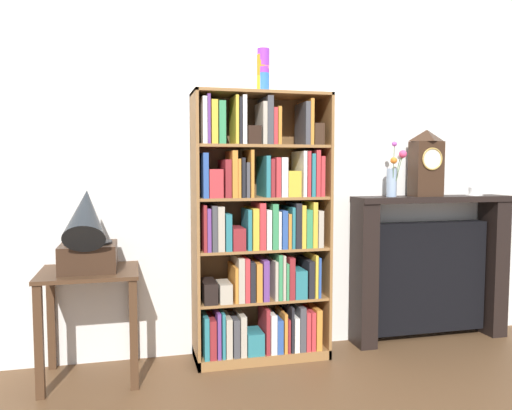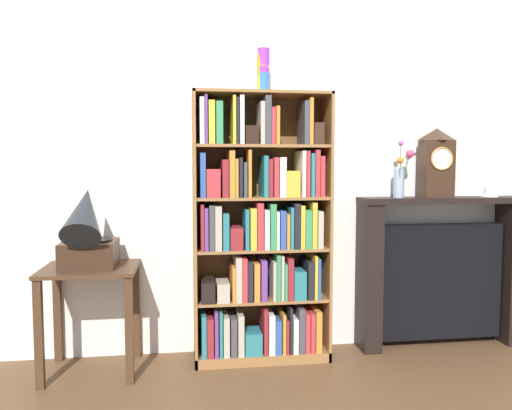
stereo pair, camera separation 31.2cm
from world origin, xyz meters
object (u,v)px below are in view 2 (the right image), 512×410
object	(u,v)px
bookshelf	(261,238)
side_table_left	(91,293)
fireplace_mantel	(440,273)
gramophone	(87,232)
mantel_clock	(436,163)
flower_vase	(401,175)
teacup_with_saucer	(489,193)
cup_stack	(263,71)

from	to	relation	value
bookshelf	side_table_left	xyz separation A→B (m)	(-1.03, -0.07, -0.30)
side_table_left	fireplace_mantel	distance (m)	2.28
side_table_left	gramophone	world-z (taller)	gramophone
mantel_clock	flower_vase	size ratio (longest dim) A/B	1.23
fireplace_mantel	teacup_with_saucer	world-z (taller)	teacup_with_saucer
bookshelf	gramophone	size ratio (longest dim) A/B	3.12
bookshelf	teacup_with_saucer	size ratio (longest dim) A/B	13.63
flower_vase	cup_stack	bearing A→B (deg)	-178.16
teacup_with_saucer	bookshelf	bearing A→B (deg)	-178.13
teacup_with_saucer	flower_vase	bearing A→B (deg)	-178.78
cup_stack	side_table_left	world-z (taller)	cup_stack
cup_stack	side_table_left	distance (m)	1.69
gramophone	mantel_clock	size ratio (longest dim) A/B	1.17
gramophone	mantel_clock	world-z (taller)	mantel_clock
cup_stack	gramophone	world-z (taller)	cup_stack
fireplace_mantel	mantel_clock	world-z (taller)	mantel_clock
fireplace_mantel	flower_vase	xyz separation A→B (m)	(-0.31, -0.03, 0.67)
teacup_with_saucer	gramophone	bearing A→B (deg)	-175.91
bookshelf	flower_vase	xyz separation A→B (m)	(0.94, 0.04, 0.39)
bookshelf	cup_stack	bearing A→B (deg)	29.53
bookshelf	side_table_left	bearing A→B (deg)	-176.15
side_table_left	teacup_with_saucer	world-z (taller)	teacup_with_saucer
side_table_left	fireplace_mantel	xyz separation A→B (m)	(2.27, 0.14, 0.02)
side_table_left	mantel_clock	distance (m)	2.35
bookshelf	teacup_with_saucer	xyz separation A→B (m)	(1.58, 0.05, 0.27)
fireplace_mantel	teacup_with_saucer	bearing A→B (deg)	-3.34
side_table_left	flower_vase	size ratio (longest dim) A/B	1.70
flower_vase	mantel_clock	bearing A→B (deg)	2.59
cup_stack	gramophone	size ratio (longest dim) A/B	0.50
flower_vase	teacup_with_saucer	distance (m)	0.65
bookshelf	mantel_clock	world-z (taller)	bookshelf
cup_stack	flower_vase	world-z (taller)	cup_stack
cup_stack	flower_vase	xyz separation A→B (m)	(0.92, 0.03, -0.64)
fireplace_mantel	mantel_clock	size ratio (longest dim) A/B	2.49
fireplace_mantel	teacup_with_saucer	size ratio (longest dim) A/B	9.27
bookshelf	side_table_left	size ratio (longest dim) A/B	2.65
teacup_with_saucer	fireplace_mantel	bearing A→B (deg)	176.66
side_table_left	mantel_clock	size ratio (longest dim) A/B	1.38
cup_stack	fireplace_mantel	world-z (taller)	cup_stack
gramophone	teacup_with_saucer	distance (m)	2.62
side_table_left	fireplace_mantel	size ratio (longest dim) A/B	0.56
side_table_left	gramophone	bearing A→B (deg)	-90.00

